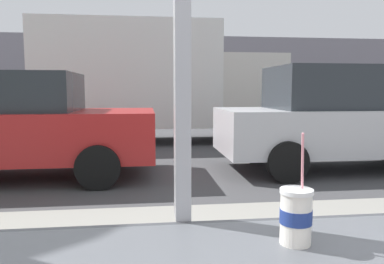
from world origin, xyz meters
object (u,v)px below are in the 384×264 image
object	(u,v)px
soda_cup_left	(296,215)
box_truck	(155,80)
parked_car_silver	(343,118)
parked_car_red	(16,125)

from	to	relation	value
soda_cup_left	box_truck	world-z (taller)	box_truck
soda_cup_left	box_truck	xyz separation A→B (m)	(-0.14, 9.43, 0.63)
parked_car_silver	box_truck	bearing A→B (deg)	127.93
soda_cup_left	parked_car_silver	distance (m)	6.14
parked_car_red	parked_car_silver	size ratio (longest dim) A/B	0.96
soda_cup_left	parked_car_red	size ratio (longest dim) A/B	0.07
parked_car_red	box_truck	bearing A→B (deg)	60.55
soda_cup_left	parked_car_silver	xyz separation A→B (m)	(3.06, 5.32, -0.15)
parked_car_red	parked_car_silver	distance (m)	5.52
soda_cup_left	parked_car_red	world-z (taller)	parked_car_red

